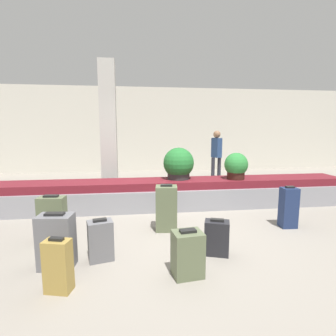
{
  "coord_description": "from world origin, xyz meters",
  "views": [
    {
      "loc": [
        -0.7,
        -3.96,
        1.63
      ],
      "look_at": [
        0.0,
        1.37,
        0.83
      ],
      "focal_mm": 28.0,
      "sensor_mm": 36.0,
      "label": 1
    }
  ],
  "objects_px": {
    "potted_plant_0": "(236,166)",
    "traveler_0": "(216,152)",
    "suitcase_7": "(166,208)",
    "suitcase_2": "(101,240)",
    "suitcase_6": "(56,241)",
    "suitcase_1": "(288,207)",
    "potted_plant_1": "(179,164)",
    "suitcase_4": "(188,254)",
    "suitcase_0": "(217,237)",
    "pillar": "(109,130)",
    "suitcase_3": "(53,220)",
    "suitcase_5": "(58,266)"
  },
  "relations": [
    {
      "from": "potted_plant_0",
      "to": "traveler_0",
      "type": "bearing_deg",
      "value": 80.97
    },
    {
      "from": "suitcase_7",
      "to": "traveler_0",
      "type": "distance_m",
      "value": 4.36
    },
    {
      "from": "suitcase_2",
      "to": "potted_plant_0",
      "type": "relative_size",
      "value": 0.95
    },
    {
      "from": "suitcase_6",
      "to": "suitcase_7",
      "type": "distance_m",
      "value": 1.74
    },
    {
      "from": "suitcase_1",
      "to": "potted_plant_1",
      "type": "relative_size",
      "value": 1.05
    },
    {
      "from": "suitcase_4",
      "to": "traveler_0",
      "type": "bearing_deg",
      "value": 61.9
    },
    {
      "from": "suitcase_0",
      "to": "suitcase_7",
      "type": "distance_m",
      "value": 1.08
    },
    {
      "from": "pillar",
      "to": "suitcase_3",
      "type": "distance_m",
      "value": 2.96
    },
    {
      "from": "suitcase_2",
      "to": "suitcase_3",
      "type": "relative_size",
      "value": 0.76
    },
    {
      "from": "suitcase_2",
      "to": "suitcase_5",
      "type": "xyz_separation_m",
      "value": [
        -0.34,
        -0.61,
        0.02
      ]
    },
    {
      "from": "suitcase_3",
      "to": "traveler_0",
      "type": "relative_size",
      "value": 0.44
    },
    {
      "from": "suitcase_4",
      "to": "suitcase_1",
      "type": "bearing_deg",
      "value": 24.81
    },
    {
      "from": "suitcase_0",
      "to": "traveler_0",
      "type": "distance_m",
      "value": 5.01
    },
    {
      "from": "suitcase_5",
      "to": "traveler_0",
      "type": "bearing_deg",
      "value": 72.03
    },
    {
      "from": "suitcase_2",
      "to": "suitcase_4",
      "type": "height_order",
      "value": "suitcase_4"
    },
    {
      "from": "suitcase_5",
      "to": "suitcase_7",
      "type": "height_order",
      "value": "suitcase_7"
    },
    {
      "from": "suitcase_0",
      "to": "suitcase_3",
      "type": "relative_size",
      "value": 0.68
    },
    {
      "from": "suitcase_1",
      "to": "traveler_0",
      "type": "height_order",
      "value": "traveler_0"
    },
    {
      "from": "potted_plant_0",
      "to": "potted_plant_1",
      "type": "xyz_separation_m",
      "value": [
        -1.2,
        0.18,
        0.04
      ]
    },
    {
      "from": "suitcase_4",
      "to": "suitcase_7",
      "type": "bearing_deg",
      "value": 85.66
    },
    {
      "from": "suitcase_7",
      "to": "potted_plant_0",
      "type": "bearing_deg",
      "value": 43.01
    },
    {
      "from": "pillar",
      "to": "suitcase_3",
      "type": "bearing_deg",
      "value": -102.84
    },
    {
      "from": "suitcase_4",
      "to": "suitcase_7",
      "type": "relative_size",
      "value": 0.71
    },
    {
      "from": "suitcase_5",
      "to": "potted_plant_1",
      "type": "xyz_separation_m",
      "value": [
        1.71,
        2.85,
        0.62
      ]
    },
    {
      "from": "pillar",
      "to": "potted_plant_1",
      "type": "distance_m",
      "value": 1.94
    },
    {
      "from": "suitcase_2",
      "to": "traveler_0",
      "type": "xyz_separation_m",
      "value": [
        2.99,
        4.68,
        0.68
      ]
    },
    {
      "from": "suitcase_2",
      "to": "potted_plant_0",
      "type": "distance_m",
      "value": 3.35
    },
    {
      "from": "suitcase_4",
      "to": "suitcase_2",
      "type": "bearing_deg",
      "value": 146.72
    },
    {
      "from": "suitcase_4",
      "to": "traveler_0",
      "type": "xyz_separation_m",
      "value": [
        1.98,
        5.17,
        0.68
      ]
    },
    {
      "from": "pillar",
      "to": "suitcase_4",
      "type": "relative_size",
      "value": 5.95
    },
    {
      "from": "traveler_0",
      "to": "suitcase_7",
      "type": "bearing_deg",
      "value": 132.16
    },
    {
      "from": "suitcase_4",
      "to": "suitcase_6",
      "type": "bearing_deg",
      "value": 158.81
    },
    {
      "from": "potted_plant_1",
      "to": "suitcase_2",
      "type": "bearing_deg",
      "value": -121.49
    },
    {
      "from": "suitcase_0",
      "to": "potted_plant_0",
      "type": "xyz_separation_m",
      "value": [
        1.09,
        2.1,
        0.63
      ]
    },
    {
      "from": "pillar",
      "to": "suitcase_1",
      "type": "xyz_separation_m",
      "value": [
        3.12,
        -2.49,
        -1.26
      ]
    },
    {
      "from": "suitcase_1",
      "to": "potted_plant_0",
      "type": "distance_m",
      "value": 1.48
    },
    {
      "from": "suitcase_6",
      "to": "potted_plant_0",
      "type": "bearing_deg",
      "value": 41.71
    },
    {
      "from": "suitcase_0",
      "to": "potted_plant_1",
      "type": "distance_m",
      "value": 2.38
    },
    {
      "from": "suitcase_0",
      "to": "suitcase_6",
      "type": "xyz_separation_m",
      "value": [
        -1.97,
        -0.07,
        0.1
      ]
    },
    {
      "from": "suitcase_3",
      "to": "suitcase_4",
      "type": "bearing_deg",
      "value": -26.81
    },
    {
      "from": "suitcase_1",
      "to": "potted_plant_1",
      "type": "bearing_deg",
      "value": 139.13
    },
    {
      "from": "suitcase_4",
      "to": "traveler_0",
      "type": "height_order",
      "value": "traveler_0"
    },
    {
      "from": "suitcase_0",
      "to": "pillar",
      "type": "bearing_deg",
      "value": 135.86
    },
    {
      "from": "suitcase_6",
      "to": "potted_plant_0",
      "type": "distance_m",
      "value": 3.79
    },
    {
      "from": "suitcase_4",
      "to": "suitcase_5",
      "type": "bearing_deg",
      "value": 177.87
    },
    {
      "from": "pillar",
      "to": "suitcase_2",
      "type": "distance_m",
      "value": 3.5
    },
    {
      "from": "suitcase_0",
      "to": "potted_plant_0",
      "type": "bearing_deg",
      "value": 82.0
    },
    {
      "from": "pillar",
      "to": "potted_plant_0",
      "type": "relative_size",
      "value": 5.72
    },
    {
      "from": "traveler_0",
      "to": "pillar",
      "type": "bearing_deg",
      "value": 95.34
    },
    {
      "from": "suitcase_0",
      "to": "suitcase_3",
      "type": "bearing_deg",
      "value": -177.25
    }
  ]
}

